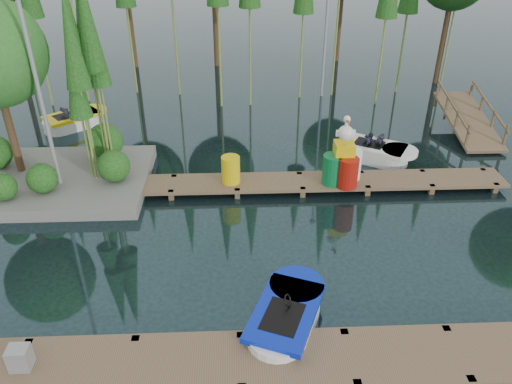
{
  "coord_description": "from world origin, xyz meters",
  "views": [
    {
      "loc": [
        0.01,
        -11.17,
        8.07
      ],
      "look_at": [
        0.5,
        0.5,
        1.1
      ],
      "focal_mm": 35.0,
      "sensor_mm": 36.0,
      "label": 1
    }
  ],
  "objects_px": {
    "boat_blue": "(286,319)",
    "drum_cluster": "(344,164)",
    "utility_cabinet": "(20,358)",
    "yellow_barrel": "(231,170)",
    "island": "(22,88)",
    "boat_yellow_far": "(74,120)"
  },
  "relations": [
    {
      "from": "boat_blue",
      "to": "drum_cluster",
      "type": "xyz_separation_m",
      "value": [
        2.32,
        5.77,
        0.68
      ]
    },
    {
      "from": "boat_blue",
      "to": "drum_cluster",
      "type": "relative_size",
      "value": 1.36
    },
    {
      "from": "utility_cabinet",
      "to": "yellow_barrel",
      "type": "relative_size",
      "value": 0.56
    },
    {
      "from": "utility_cabinet",
      "to": "drum_cluster",
      "type": "bearing_deg",
      "value": 42.43
    },
    {
      "from": "yellow_barrel",
      "to": "drum_cluster",
      "type": "bearing_deg",
      "value": -2.6
    },
    {
      "from": "island",
      "to": "boat_yellow_far",
      "type": "xyz_separation_m",
      "value": [
        -0.24,
        4.51,
        -2.91
      ]
    },
    {
      "from": "utility_cabinet",
      "to": "drum_cluster",
      "type": "distance_m",
      "value": 10.15
    },
    {
      "from": "boat_blue",
      "to": "drum_cluster",
      "type": "height_order",
      "value": "drum_cluster"
    },
    {
      "from": "boat_yellow_far",
      "to": "utility_cabinet",
      "type": "relative_size",
      "value": 5.66
    },
    {
      "from": "utility_cabinet",
      "to": "boat_yellow_far",
      "type": "bearing_deg",
      "value": 100.81
    },
    {
      "from": "boat_yellow_far",
      "to": "yellow_barrel",
      "type": "xyz_separation_m",
      "value": [
        6.34,
        -5.3,
        0.46
      ]
    },
    {
      "from": "boat_yellow_far",
      "to": "drum_cluster",
      "type": "height_order",
      "value": "drum_cluster"
    },
    {
      "from": "yellow_barrel",
      "to": "utility_cabinet",
      "type": "bearing_deg",
      "value": -119.66
    },
    {
      "from": "boat_blue",
      "to": "island",
      "type": "bearing_deg",
      "value": 159.37
    },
    {
      "from": "boat_yellow_far",
      "to": "yellow_barrel",
      "type": "distance_m",
      "value": 8.27
    },
    {
      "from": "yellow_barrel",
      "to": "island",
      "type": "bearing_deg",
      "value": 172.61
    },
    {
      "from": "utility_cabinet",
      "to": "yellow_barrel",
      "type": "height_order",
      "value": "yellow_barrel"
    },
    {
      "from": "utility_cabinet",
      "to": "drum_cluster",
      "type": "relative_size",
      "value": 0.22
    },
    {
      "from": "island",
      "to": "boat_yellow_far",
      "type": "height_order",
      "value": "island"
    },
    {
      "from": "drum_cluster",
      "to": "utility_cabinet",
      "type": "bearing_deg",
      "value": -137.57
    },
    {
      "from": "utility_cabinet",
      "to": "island",
      "type": "bearing_deg",
      "value": 105.16
    },
    {
      "from": "utility_cabinet",
      "to": "yellow_barrel",
      "type": "xyz_separation_m",
      "value": [
        3.99,
        7.0,
        0.19
      ]
    }
  ]
}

